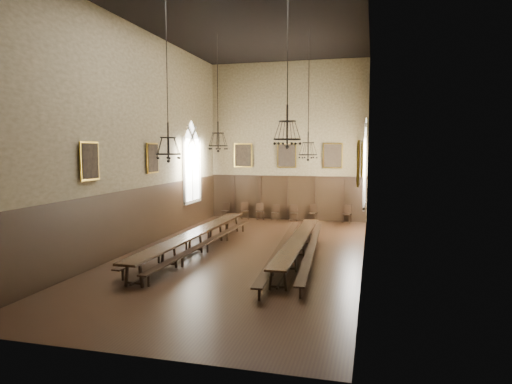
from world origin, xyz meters
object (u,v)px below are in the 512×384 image
at_px(chair_7, 347,217).
at_px(chandelier_back_right, 308,145).
at_px(chair_2, 260,215).
at_px(chair_0, 225,214).
at_px(bench_left_inner, 207,245).
at_px(table_left, 195,242).
at_px(chandelier_back_left, 218,138).
at_px(bench_left_outer, 186,243).
at_px(chandelier_front_left, 168,144).
at_px(chair_4, 294,216).
at_px(bench_right_outer, 311,251).
at_px(chandelier_front_right, 287,130).
at_px(chair_3, 275,215).
at_px(bench_right_inner, 282,250).
at_px(table_right, 298,248).
at_px(chair_5, 313,216).
at_px(chair_1, 245,214).

xyz_separation_m(chair_7, chandelier_back_right, (-1.33, -6.23, 3.93)).
bearing_deg(chair_2, chandelier_back_right, -78.47).
bearing_deg(chair_0, bench_left_inner, -67.37).
bearing_deg(table_left, bench_left_inner, 9.84).
bearing_deg(chandelier_back_left, chair_7, 50.28).
xyz_separation_m(bench_left_outer, chandelier_front_left, (0.61, -2.83, 4.00)).
distance_m(chair_4, chandelier_back_left, 7.96).
relative_size(chair_4, chandelier_front_left, 0.18).
relative_size(bench_right_outer, chair_2, 10.75).
distance_m(bench_left_inner, chair_7, 9.98).
bearing_deg(chair_2, chandelier_front_right, -90.39).
relative_size(bench_left_outer, chair_3, 11.25).
xyz_separation_m(chair_0, chair_2, (2.13, -0.00, 0.01)).
xyz_separation_m(bench_left_inner, bench_right_inner, (3.04, -0.14, 0.02)).
bearing_deg(bench_left_inner, chair_7, 60.18).
distance_m(chair_2, chair_3, 0.88).
bearing_deg(chandelier_front_left, table_left, 92.22).
xyz_separation_m(bench_left_outer, chair_7, (5.96, 8.43, 0.03)).
bearing_deg(table_right, chair_4, 100.63).
bearing_deg(chair_4, bench_left_outer, -115.99).
relative_size(chair_5, chandelier_front_right, 0.21).
distance_m(table_left, bench_left_inner, 0.50).
height_order(chair_0, chair_3, chair_0).
bearing_deg(table_right, bench_right_outer, -7.11).
relative_size(table_right, chair_3, 10.70).
bearing_deg(chair_4, chair_0, 173.56).
distance_m(table_right, chandelier_back_right, 4.52).
distance_m(bench_right_inner, chair_1, 9.58).
bearing_deg(chair_3, chair_2, -171.42).
xyz_separation_m(chair_5, chandelier_back_left, (-3.39, -6.35, 4.26)).
height_order(chair_5, chandelier_front_left, chandelier_front_left).
xyz_separation_m(chair_7, chandelier_front_left, (-5.34, -11.26, 3.97)).
xyz_separation_m(table_left, bench_left_inner, (0.48, 0.08, -0.12)).
bearing_deg(chair_4, table_right, -85.65).
relative_size(table_right, bench_left_outer, 0.95).
xyz_separation_m(bench_left_outer, chair_4, (3.00, 8.37, -0.00)).
relative_size(chair_2, chair_3, 1.08).
xyz_separation_m(bench_right_outer, chair_7, (0.84, 8.61, 0.02)).
height_order(bench_right_outer, chair_3, chair_3).
bearing_deg(bench_left_outer, table_left, -30.96).
relative_size(chandelier_front_left, chandelier_front_right, 1.10).
height_order(chair_3, chandelier_front_right, chandelier_front_right).
distance_m(table_right, bench_left_outer, 4.60).
bearing_deg(bench_left_inner, chair_4, 76.88).
bearing_deg(chandelier_back_left, bench_right_inner, -35.96).
relative_size(table_left, chair_2, 11.16).
bearing_deg(chair_5, bench_left_inner, -99.58).
height_order(chair_1, chandelier_back_right, chandelier_back_right).
bearing_deg(chandelier_back_left, chandelier_back_right, 1.89).
relative_size(bench_right_inner, chandelier_back_left, 2.18).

